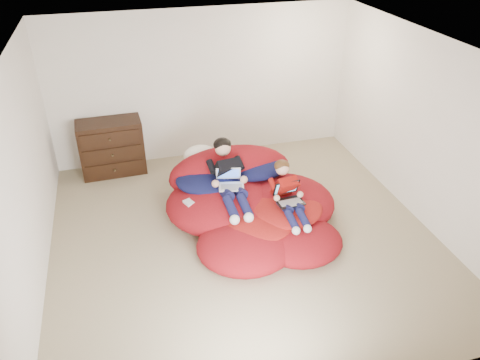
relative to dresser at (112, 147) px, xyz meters
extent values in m
cube|color=tan|center=(1.59, -2.23, -0.58)|extent=(5.10, 5.10, 0.25)
cube|color=white|center=(1.59, 0.28, 0.80)|extent=(5.10, 0.02, 2.50)
cube|color=white|center=(1.59, -4.74, 0.80)|extent=(5.10, 0.02, 2.50)
cube|color=white|center=(-0.92, -2.23, 0.80)|extent=(0.02, 5.10, 2.50)
cube|color=white|center=(4.10, -2.23, 0.80)|extent=(0.02, 5.10, 2.50)
cube|color=silver|center=(1.59, -2.23, 2.06)|extent=(5.10, 5.10, 0.02)
cube|color=black|center=(0.00, 0.01, 0.00)|extent=(1.02, 0.54, 0.90)
cube|color=black|center=(0.00, -0.25, -0.27)|extent=(0.90, 0.05, 0.22)
cylinder|color=#4C3F26|center=(0.00, -0.27, -0.27)|extent=(0.03, 0.06, 0.03)
cube|color=black|center=(0.00, -0.25, 0.00)|extent=(0.90, 0.05, 0.22)
cylinder|color=#4C3F26|center=(0.00, -0.27, 0.00)|extent=(0.03, 0.06, 0.03)
cube|color=black|center=(0.00, -0.25, 0.27)|extent=(0.90, 0.05, 0.22)
cylinder|color=#4C3F26|center=(0.00, -0.27, 0.27)|extent=(0.03, 0.06, 0.03)
ellipsoid|color=maroon|center=(1.44, -1.71, -0.23)|extent=(1.61, 1.45, 0.58)
ellipsoid|color=maroon|center=(2.29, -1.89, -0.25)|extent=(1.43, 1.39, 0.52)
ellipsoid|color=maroon|center=(1.88, -2.24, -0.27)|extent=(1.33, 1.06, 0.43)
ellipsoid|color=maroon|center=(1.52, -2.60, -0.31)|extent=(1.27, 1.17, 0.42)
ellipsoid|color=maroon|center=(2.22, -2.70, -0.32)|extent=(1.11, 1.00, 0.36)
ellipsoid|color=maroon|center=(1.67, -1.21, -0.05)|extent=(1.85, 0.82, 0.82)
ellipsoid|color=#131646|center=(1.34, -1.43, 0.03)|extent=(1.04, 0.85, 0.27)
ellipsoid|color=#131646|center=(2.01, -1.36, 0.07)|extent=(0.99, 0.69, 0.24)
ellipsoid|color=#B01C19|center=(2.17, -2.18, -0.11)|extent=(1.04, 1.04, 0.19)
ellipsoid|color=#B01C19|center=(1.76, -2.42, -0.15)|extent=(0.89, 0.80, 0.16)
ellipsoid|color=white|center=(1.27, -0.95, 0.17)|extent=(0.48, 0.31, 0.31)
cube|color=black|center=(1.52, -1.57, 0.21)|extent=(0.37, 0.47, 0.47)
sphere|color=#DAA085|center=(1.52, -1.41, 0.48)|extent=(0.23, 0.23, 0.23)
ellipsoid|color=black|center=(1.52, -1.39, 0.52)|extent=(0.25, 0.24, 0.19)
cylinder|color=#13143B|center=(1.43, -1.89, 0.06)|extent=(0.19, 0.38, 0.20)
cylinder|color=#13143B|center=(1.43, -2.22, 0.03)|extent=(0.17, 0.37, 0.24)
sphere|color=white|center=(1.43, -2.40, -0.04)|extent=(0.13, 0.13, 0.13)
cylinder|color=#13143B|center=(1.61, -1.89, 0.06)|extent=(0.19, 0.38, 0.20)
cylinder|color=#13143B|center=(1.61, -2.22, 0.03)|extent=(0.17, 0.37, 0.24)
sphere|color=white|center=(1.61, -2.40, -0.04)|extent=(0.13, 0.13, 0.13)
cube|color=#9A130D|center=(2.20, -2.09, 0.13)|extent=(0.30, 0.36, 0.40)
sphere|color=#DAA085|center=(2.20, -1.98, 0.36)|extent=(0.18, 0.18, 0.18)
ellipsoid|color=#492C13|center=(2.20, -1.96, 0.40)|extent=(0.21, 0.19, 0.16)
cylinder|color=#13143B|center=(2.12, -2.34, -0.01)|extent=(0.16, 0.31, 0.17)
cylinder|color=#13143B|center=(2.12, -2.61, -0.03)|extent=(0.13, 0.30, 0.19)
sphere|color=white|center=(2.12, -2.76, -0.08)|extent=(0.11, 0.11, 0.11)
cylinder|color=#13143B|center=(2.27, -2.34, -0.01)|extent=(0.16, 0.31, 0.17)
cylinder|color=#13143B|center=(2.27, -2.61, -0.03)|extent=(0.13, 0.30, 0.19)
sphere|color=white|center=(2.27, -2.76, -0.08)|extent=(0.11, 0.11, 0.11)
cube|color=silver|center=(1.52, -1.88, 0.13)|extent=(0.38, 0.30, 0.01)
cube|color=gray|center=(1.52, -1.89, 0.14)|extent=(0.31, 0.19, 0.00)
cube|color=silver|center=(1.52, -1.72, 0.24)|extent=(0.35, 0.17, 0.22)
cube|color=blue|center=(1.52, -1.72, 0.25)|extent=(0.31, 0.14, 0.18)
cube|color=black|center=(2.20, -2.33, 0.05)|extent=(0.36, 0.27, 0.01)
cube|color=gray|center=(2.20, -2.34, 0.06)|extent=(0.30, 0.15, 0.00)
cube|color=black|center=(2.20, -2.17, 0.17)|extent=(0.35, 0.12, 0.23)
cube|color=teal|center=(2.20, -2.17, 0.17)|extent=(0.31, 0.09, 0.19)
cube|color=silver|center=(0.95, -1.87, -0.03)|extent=(0.19, 0.19, 0.05)
camera|label=1|loc=(0.22, -7.06, 3.46)|focal=35.00mm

